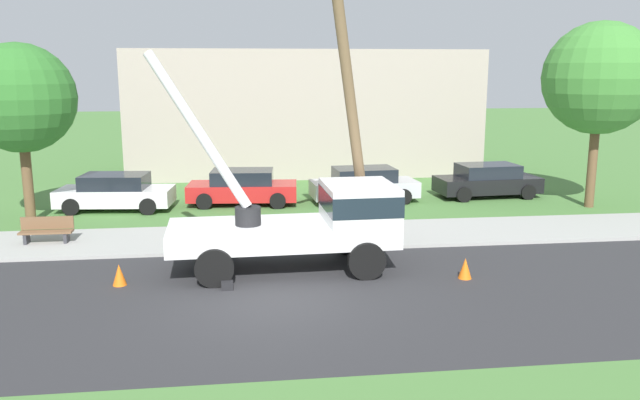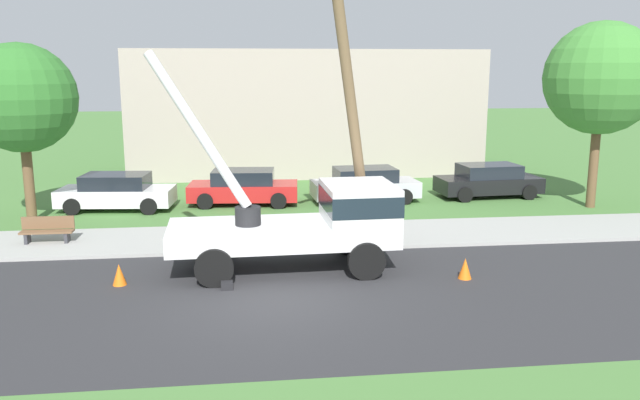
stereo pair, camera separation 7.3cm
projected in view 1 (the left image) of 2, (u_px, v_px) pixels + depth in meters
The scene contains 15 objects.
ground_plane at pixel (257, 201), 27.15m from camera, with size 120.00×120.00×0.00m, color #477538.
road_asphalt at pixel (272, 301), 15.48m from camera, with size 80.00×8.13×0.01m, color #2B2B2D.
sidewalk_strip at pixel (263, 238), 21.07m from camera, with size 80.00×3.38×0.10m, color #9E9E99.
utility_truck at pixel (313, 219), 17.79m from camera, with size 6.83×3.21×5.98m.
leaning_utility_pole at pixel (350, 101), 18.79m from camera, with size 2.21×1.99×8.86m.
traffic_cone_ahead at pixel (465, 268), 17.07m from camera, with size 0.36×0.36×0.56m, color orange.
traffic_cone_behind at pixel (119, 275), 16.54m from camera, with size 0.36×0.36×0.56m, color orange.
parked_sedan_white at pixel (115, 192), 25.28m from camera, with size 4.55×2.29×1.42m.
parked_sedan_red at pixel (243, 187), 26.32m from camera, with size 4.54×2.27×1.42m.
parked_sedan_silver at pixel (364, 185), 26.91m from camera, with size 4.51×2.21×1.42m.
parked_sedan_black at pixel (487, 181), 27.88m from camera, with size 4.51×2.21×1.42m.
park_bench at pixel (47, 231), 20.23m from camera, with size 1.60×0.45×0.90m.
roadside_tree_near at pixel (600, 79), 24.97m from camera, with size 4.36×4.36×7.29m.
roadside_tree_far at pixel (20, 99), 22.39m from camera, with size 3.81×3.81×6.38m.
lowrise_building_backdrop at pixel (304, 112), 34.47m from camera, with size 18.00×6.00×6.40m, color #A5998C.
Camera 1 is at (-0.66, -14.71, 5.48)m, focal length 36.19 mm.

